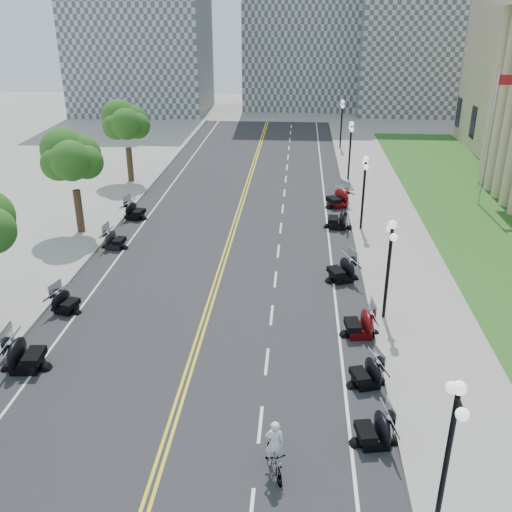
{
  "coord_description": "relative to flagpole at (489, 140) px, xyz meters",
  "views": [
    {
      "loc": [
        4.3,
        -20.41,
        13.91
      ],
      "look_at": [
        2.23,
        6.6,
        2.0
      ],
      "focal_mm": 40.0,
      "sensor_mm": 36.0,
      "label": 1
    }
  ],
  "objects": [
    {
      "name": "street_lamp_3",
      "position": [
        -9.4,
        -6.0,
        -2.4
      ],
      "size": [
        0.5,
        1.2,
        4.9
      ],
      "primitive_type": null,
      "color": "black",
      "rests_on": "sidewalk_north"
    },
    {
      "name": "motorcycle_s_9",
      "position": [
        -25.2,
        -4.93,
        -4.32
      ],
      "size": [
        2.31,
        2.31,
        1.36
      ],
      "primitive_type": null,
      "rotation": [
        0.0,
        0.0,
        1.35
      ],
      "color": "black",
      "rests_on": "road"
    },
    {
      "name": "motorcycle_n_10",
      "position": [
        -10.71,
        -1.21,
        -4.22
      ],
      "size": [
        3.04,
        3.04,
        1.56
      ],
      "primitive_type": null,
      "rotation": [
        0.0,
        0.0,
        -1.04
      ],
      "color": "#590A0C",
      "rests_on": "road"
    },
    {
      "name": "edge_line_north",
      "position": [
        -11.6,
        -12.0,
        -4.99
      ],
      "size": [
        0.12,
        90.0,
        0.0
      ],
      "primitive_type": "cube",
      "color": "white",
      "rests_on": "road"
    },
    {
      "name": "motorcycle_s_6",
      "position": [
        -24.97,
        -18.42,
        -4.38
      ],
      "size": [
        2.16,
        2.16,
        1.23
      ],
      "primitive_type": null,
      "rotation": [
        0.0,
        0.0,
        1.31
      ],
      "color": "black",
      "rests_on": "road"
    },
    {
      "name": "sidewalk_south",
      "position": [
        -28.5,
        -12.0,
        -4.92
      ],
      "size": [
        5.0,
        90.0,
        0.15
      ],
      "primitive_type": "cube",
      "color": "#9E9991",
      "rests_on": "ground"
    },
    {
      "name": "motorcycle_n_9",
      "position": [
        -10.92,
        -5.69,
        -4.26
      ],
      "size": [
        2.29,
        2.29,
        1.49
      ],
      "primitive_type": null,
      "rotation": [
        0.0,
        0.0,
        -1.65
      ],
      "color": "black",
      "rests_on": "road"
    },
    {
      "name": "lane_dash_12",
      "position": [
        -14.8,
        2.0,
        -4.99
      ],
      "size": [
        0.12,
        2.0,
        0.0
      ],
      "primitive_type": "cube",
      "color": "white",
      "rests_on": "road"
    },
    {
      "name": "lane_dash_14",
      "position": [
        -14.8,
        10.0,
        -4.99
      ],
      "size": [
        0.12,
        2.0,
        0.0
      ],
      "primitive_type": "cube",
      "color": "white",
      "rests_on": "road"
    },
    {
      "name": "centerline_yellow_b",
      "position": [
        -17.88,
        -12.0,
        -4.99
      ],
      "size": [
        0.12,
        90.0,
        0.0
      ],
      "primitive_type": "cube",
      "color": "yellow",
      "rests_on": "road"
    },
    {
      "name": "lane_dash_8",
      "position": [
        -14.8,
        -14.0,
        -4.99
      ],
      "size": [
        0.12,
        2.0,
        0.0
      ],
      "primitive_type": "cube",
      "color": "white",
      "rests_on": "road"
    },
    {
      "name": "edge_line_south",
      "position": [
        -24.4,
        -12.0,
        -4.99
      ],
      "size": [
        0.12,
        90.0,
        0.0
      ],
      "primitive_type": "cube",
      "color": "white",
      "rests_on": "road"
    },
    {
      "name": "lane_dash_7",
      "position": [
        -14.8,
        -18.0,
        -4.99
      ],
      "size": [
        0.12,
        2.0,
        0.0
      ],
      "primitive_type": "cube",
      "color": "white",
      "rests_on": "road"
    },
    {
      "name": "tree_3",
      "position": [
        -28.0,
        -8.0,
        -0.25
      ],
      "size": [
        4.8,
        4.8,
        9.2
      ],
      "primitive_type": null,
      "color": "#235619",
      "rests_on": "sidewalk_south"
    },
    {
      "name": "lane_dash_17",
      "position": [
        -14.8,
        22.0,
        -4.99
      ],
      "size": [
        0.12,
        2.0,
        0.0
      ],
      "primitive_type": "cube",
      "color": "white",
      "rests_on": "road"
    },
    {
      "name": "motorcycle_n_5",
      "position": [
        -10.76,
        -23.32,
        -4.37
      ],
      "size": [
        2.24,
        2.24,
        1.26
      ],
      "primitive_type": null,
      "rotation": [
        0.0,
        0.0,
        -1.27
      ],
      "color": "black",
      "rests_on": "road"
    },
    {
      "name": "street_lamp_2",
      "position": [
        -9.4,
        -18.0,
        -2.4
      ],
      "size": [
        0.5,
        1.2,
        4.9
      ],
      "primitive_type": null,
      "color": "black",
      "rests_on": "sidewalk_north"
    },
    {
      "name": "lane_dash_19",
      "position": [
        -14.8,
        30.0,
        -4.99
      ],
      "size": [
        0.12,
        2.0,
        0.0
      ],
      "primitive_type": "cube",
      "color": "white",
      "rests_on": "road"
    },
    {
      "name": "distant_block_c",
      "position": [
        4.0,
        43.0,
        6.0
      ],
      "size": [
        20.0,
        14.0,
        22.0
      ],
      "primitive_type": "cube",
      "color": "gray",
      "rests_on": "ground"
    },
    {
      "name": "motorcycle_s_8",
      "position": [
        -25.0,
        -10.3,
        -4.36
      ],
      "size": [
        2.04,
        2.04,
        1.29
      ],
      "primitive_type": null,
      "rotation": [
        0.0,
        0.0,
        1.46
      ],
      "color": "black",
      "rests_on": "road"
    },
    {
      "name": "lane_dash_18",
      "position": [
        -14.8,
        26.0,
        -4.99
      ],
      "size": [
        0.12,
        2.0,
        0.0
      ],
      "primitive_type": "cube",
      "color": "white",
      "rests_on": "road"
    },
    {
      "name": "cyclist_rider",
      "position": [
        -14.19,
        -28.28,
        -3.07
      ],
      "size": [
        0.63,
        0.41,
        1.71
      ],
      "primitive_type": "imported",
      "rotation": [
        0.0,
        0.0,
        3.14
      ],
      "color": "white",
      "rests_on": "bicycle"
    },
    {
      "name": "street_lamp_4",
      "position": [
        -9.4,
        6.0,
        -2.4
      ],
      "size": [
        0.5,
        1.2,
        4.9
      ],
      "primitive_type": null,
      "color": "black",
      "rests_on": "sidewalk_north"
    },
    {
      "name": "lane_dash_15",
      "position": [
        -14.8,
        14.0,
        -4.99
      ],
      "size": [
        0.12,
        2.0,
        0.0
      ],
      "primitive_type": "cube",
      "color": "white",
      "rests_on": "road"
    },
    {
      "name": "lane_dash_16",
      "position": [
        -14.8,
        18.0,
        -4.99
      ],
      "size": [
        0.12,
        2.0,
        0.0
      ],
      "primitive_type": "cube",
      "color": "white",
      "rests_on": "road"
    },
    {
      "name": "lane_dash_5",
      "position": [
        -14.8,
        -26.0,
        -4.99
      ],
      "size": [
        0.12,
        2.0,
        0.0
      ],
      "primitive_type": "cube",
      "color": "white",
      "rests_on": "road"
    },
    {
      "name": "lane_dash_9",
      "position": [
        -14.8,
        -10.0,
        -4.99
      ],
      "size": [
        0.12,
        2.0,
        0.0
      ],
      "primitive_type": "cube",
      "color": "white",
      "rests_on": "road"
    },
    {
      "name": "distant_block_a",
      "position": [
        -36.0,
        40.0,
        8.0
      ],
      "size": [
        18.0,
        14.0,
        26.0
      ],
      "primitive_type": "cube",
      "color": "gray",
      "rests_on": "ground"
    },
    {
      "name": "lane_dash_10",
      "position": [
        -14.8,
        -6.0,
        -4.99
      ],
      "size": [
        0.12,
        2.0,
        0.0
      ],
      "primitive_type": "cube",
      "color": "white",
      "rests_on": "road"
    },
    {
      "name": "centerline_yellow_a",
      "position": [
        -18.12,
        -12.0,
        -4.99
      ],
      "size": [
        0.12,
        90.0,
        0.0
      ],
      "primitive_type": "cube",
      "color": "yellow",
      "rests_on": "road"
    },
    {
      "name": "ground",
      "position": [
        -18.0,
        -22.0,
        -5.0
      ],
      "size": [
        160.0,
        160.0,
        0.0
      ],
      "primitive_type": "plane",
      "color": "gray"
    },
    {
      "name": "road",
      "position": [
        -18.0,
        -12.0,
        -5.0
      ],
      "size": [
        16.0,
        90.0,
        0.01
      ],
      "primitive_type": "cube",
      "color": "#333335",
      "rests_on": "ground"
    },
    {
      "name": "motorcycle_n_4",
      "position": [
        -10.84,
        -26.67,
        -4.35
      ],
      "size": [
        2.16,
        2.16,
        1.3
      ],
      "primitive_type": null,
      "rotation": [
        0.0,
        0.0,
        -1.39
      ],
      "color": "black",
      "rests_on": "road"
    },
    {
      "name": "tree_4",
      "position": [
        -28.0,
        4.0,
        -0.25
      ],
      "size": [
        4.8,
        4.8,
        9.2
      ],
      "primitive_type": null,
      "color": "#235619",
      "rests_on": "sidewalk_south"
    },
    {
      "name": "lawn",
      "position": [
        -0.5,
        -4.0,
        -4.95
      ],
      "size": [
        9.0,
        60.0,
        0.1
      ],
      "primitive_type": "cube",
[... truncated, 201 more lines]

